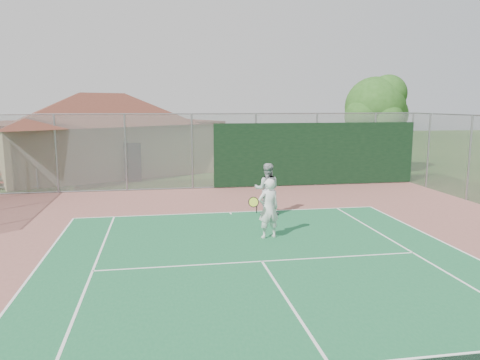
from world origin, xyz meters
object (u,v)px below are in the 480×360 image
(bleachers, at_px, (13,176))
(player_white_front, at_px, (268,209))
(clubhouse, at_px, (102,125))
(tree, at_px, (376,109))
(player_grey_back, at_px, (267,190))

(bleachers, distance_m, player_white_front, 14.54)
(clubhouse, distance_m, tree, 15.71)
(clubhouse, bearing_deg, player_white_front, -91.21)
(player_white_front, xyz_separation_m, player_grey_back, (0.62, 2.89, 0.03))
(clubhouse, xyz_separation_m, player_white_front, (6.39, -15.02, -1.84))
(clubhouse, relative_size, player_white_front, 8.34)
(bleachers, height_order, player_grey_back, player_grey_back)
(bleachers, xyz_separation_m, player_white_front, (10.05, -10.50, 0.38))
(clubhouse, relative_size, bleachers, 5.56)
(player_white_front, bearing_deg, tree, -138.62)
(tree, bearing_deg, player_grey_back, -133.06)
(clubhouse, height_order, player_white_front, clubhouse)
(tree, bearing_deg, bleachers, -176.04)
(bleachers, distance_m, tree, 19.32)
(clubhouse, relative_size, player_grey_back, 7.99)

